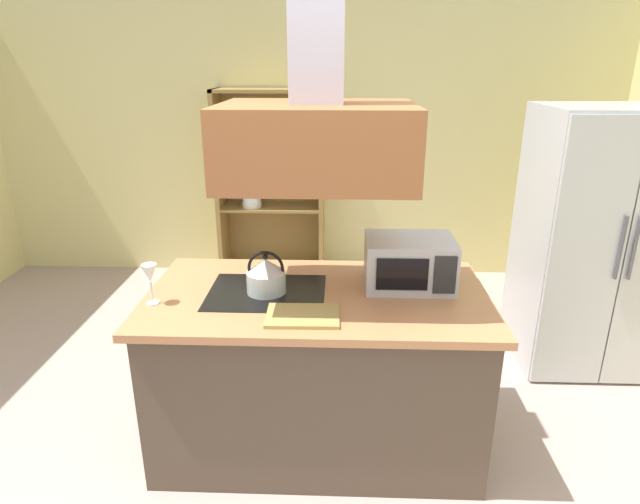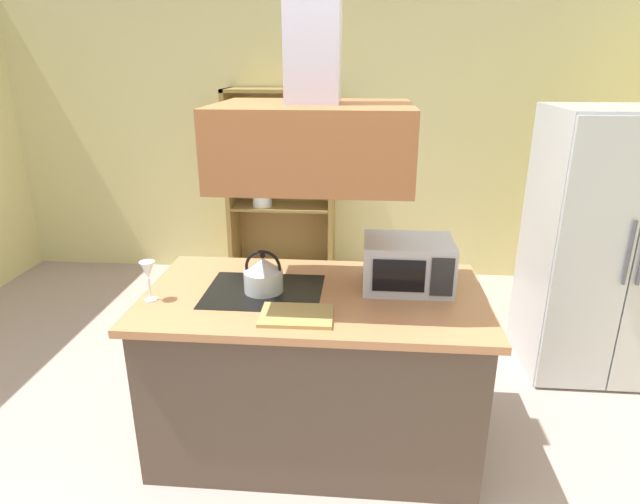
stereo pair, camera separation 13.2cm
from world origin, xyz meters
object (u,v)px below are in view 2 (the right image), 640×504
at_px(dish_cabinet, 282,197).
at_px(kettle, 263,275).
at_px(cutting_board, 297,315).
at_px(microwave, 408,264).
at_px(refrigerator, 606,246).
at_px(wine_glass_on_counter, 148,272).

bearing_deg(dish_cabinet, kettle, -83.44).
height_order(cutting_board, microwave, microwave).
relative_size(dish_cabinet, microwave, 3.91).
height_order(refrigerator, microwave, refrigerator).
bearing_deg(refrigerator, microwave, -148.67).
relative_size(refrigerator, microwave, 3.84).
bearing_deg(kettle, microwave, 9.63).
distance_m(microwave, wine_glass_on_counter, 1.32).
height_order(dish_cabinet, cutting_board, dish_cabinet).
bearing_deg(microwave, refrigerator, 31.33).
height_order(kettle, cutting_board, kettle).
height_order(refrigerator, kettle, refrigerator).
distance_m(refrigerator, kettle, 2.31).
distance_m(refrigerator, wine_glass_on_counter, 2.87).
bearing_deg(microwave, dish_cabinet, 114.05).
bearing_deg(wine_glass_on_counter, cutting_board, -9.55).
xyz_separation_m(dish_cabinet, kettle, (0.28, -2.41, 0.20)).
distance_m(refrigerator, microwave, 1.60).
xyz_separation_m(cutting_board, microwave, (0.54, 0.40, 0.12)).
distance_m(refrigerator, cutting_board, 2.26).
relative_size(cutting_board, wine_glass_on_counter, 1.65).
height_order(microwave, wine_glass_on_counter, microwave).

